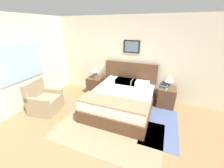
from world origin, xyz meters
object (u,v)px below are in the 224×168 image
at_px(bed, 121,100).
at_px(nightstand_by_door, 166,97).
at_px(armchair, 44,101).
at_px(nightstand_near_window, 95,85).
at_px(table_lamp_by_door, 169,79).
at_px(table_lamp_near_window, 95,70).

distance_m(bed, nightstand_by_door, 1.40).
relative_size(armchair, nightstand_near_window, 1.53).
height_order(armchair, table_lamp_by_door, table_lamp_by_door).
distance_m(bed, table_lamp_by_door, 1.51).
distance_m(nightstand_near_window, table_lamp_by_door, 2.49).
bearing_deg(nightstand_by_door, nightstand_near_window, 180.00).
xyz_separation_m(bed, nightstand_by_door, (1.22, 0.70, -0.02)).
xyz_separation_m(bed, armchair, (-2.01, -0.89, -0.02)).
xyz_separation_m(bed, table_lamp_by_door, (1.21, 0.70, 0.55)).
relative_size(bed, table_lamp_near_window, 4.57).
distance_m(armchair, nightstand_by_door, 3.59).
xyz_separation_m(nightstand_by_door, table_lamp_by_door, (-0.00, 0.00, 0.58)).
height_order(nightstand_by_door, table_lamp_by_door, table_lamp_by_door).
relative_size(table_lamp_near_window, table_lamp_by_door, 1.00).
distance_m(bed, armchair, 2.19).
distance_m(nightstand_near_window, nightstand_by_door, 2.43).
relative_size(armchair, nightstand_by_door, 1.53).
relative_size(armchair, table_lamp_near_window, 2.12).
xyz_separation_m(nightstand_near_window, nightstand_by_door, (2.43, 0.00, 0.00)).
relative_size(bed, table_lamp_by_door, 4.57).
relative_size(nightstand_by_door, table_lamp_by_door, 1.39).
xyz_separation_m(armchair, table_lamp_near_window, (0.80, 1.59, 0.57)).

